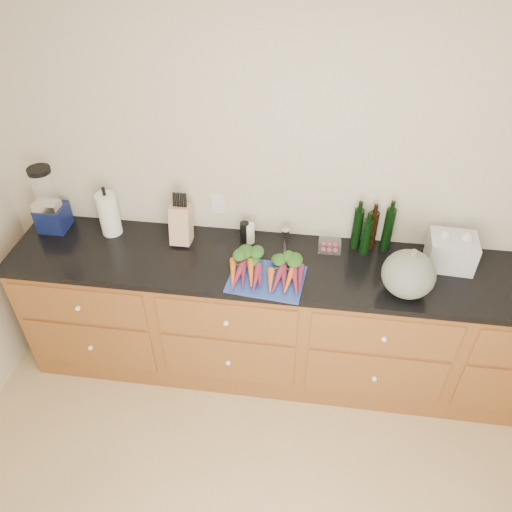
# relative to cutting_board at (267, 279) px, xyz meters

# --- Properties ---
(wall_back) EXTENTS (4.10, 0.05, 2.60)m
(wall_back) POSITION_rel_cutting_board_xyz_m (0.24, 0.48, 0.35)
(wall_back) COLOR beige
(wall_back) RESTS_ON ground
(ceiling) EXTENTS (4.10, 3.30, 0.05)m
(ceiling) POSITION_rel_cutting_board_xyz_m (0.24, -1.14, 1.68)
(ceiling) COLOR white
(ceiling) RESTS_ON wall_back
(cabinets) EXTENTS (3.60, 0.64, 0.90)m
(cabinets) POSITION_rel_cutting_board_xyz_m (0.24, 0.16, -0.49)
(cabinets) COLOR brown
(cabinets) RESTS_ON ground
(countertop) EXTENTS (3.64, 0.62, 0.04)m
(countertop) POSITION_rel_cutting_board_xyz_m (0.24, 0.16, -0.03)
(countertop) COLOR black
(countertop) RESTS_ON cabinets
(cutting_board) EXTENTS (0.45, 0.36, 0.01)m
(cutting_board) POSITION_rel_cutting_board_xyz_m (0.00, 0.00, 0.00)
(cutting_board) COLOR #233C94
(cutting_board) RESTS_ON countertop
(carrots) EXTENTS (0.43, 0.32, 0.06)m
(carrots) POSITION_rel_cutting_board_xyz_m (0.00, 0.04, 0.03)
(carrots) COLOR orange
(carrots) RESTS_ON cutting_board
(squash) EXTENTS (0.29, 0.29, 0.26)m
(squash) POSITION_rel_cutting_board_xyz_m (0.77, 0.01, 0.12)
(squash) COLOR #556151
(squash) RESTS_ON countertop
(blender_appliance) EXTENTS (0.17, 0.17, 0.44)m
(blender_appliance) POSITION_rel_cutting_board_xyz_m (-1.41, 0.32, 0.19)
(blender_appliance) COLOR #0F1746
(blender_appliance) RESTS_ON countertop
(paper_towel) EXTENTS (0.12, 0.12, 0.28)m
(paper_towel) POSITION_rel_cutting_board_xyz_m (-1.03, 0.32, 0.13)
(paper_towel) COLOR white
(paper_towel) RESTS_ON countertop
(knife_block) EXTENTS (0.12, 0.12, 0.24)m
(knife_block) POSITION_rel_cutting_board_xyz_m (-0.56, 0.30, 0.12)
(knife_block) COLOR tan
(knife_block) RESTS_ON countertop
(grinder_salt) EXTENTS (0.06, 0.06, 0.13)m
(grinder_salt) POSITION_rel_cutting_board_xyz_m (-0.14, 0.34, 0.06)
(grinder_salt) COLOR white
(grinder_salt) RESTS_ON countertop
(grinder_pepper) EXTENTS (0.06, 0.06, 0.14)m
(grinder_pepper) POSITION_rel_cutting_board_xyz_m (-0.18, 0.34, 0.06)
(grinder_pepper) COLOR black
(grinder_pepper) RESTS_ON countertop
(canister_chrome) EXTENTS (0.05, 0.05, 0.11)m
(canister_chrome) POSITION_rel_cutting_board_xyz_m (0.07, 0.34, 0.05)
(canister_chrome) COLOR silver
(canister_chrome) RESTS_ON countertop
(tomato_box) EXTENTS (0.14, 0.11, 0.06)m
(tomato_box) POSITION_rel_cutting_board_xyz_m (0.35, 0.33, 0.03)
(tomato_box) COLOR white
(tomato_box) RESTS_ON countertop
(bottles) EXTENTS (0.24, 0.12, 0.29)m
(bottles) POSITION_rel_cutting_board_xyz_m (0.59, 0.37, 0.13)
(bottles) COLOR black
(bottles) RESTS_ON countertop
(grocery_bag) EXTENTS (0.28, 0.23, 0.19)m
(grocery_bag) POSITION_rel_cutting_board_xyz_m (1.04, 0.28, 0.09)
(grocery_bag) COLOR silver
(grocery_bag) RESTS_ON countertop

